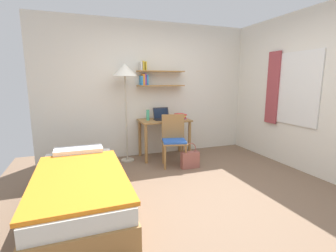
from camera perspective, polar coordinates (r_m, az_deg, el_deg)
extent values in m
plane|color=brown|center=(3.37, 7.18, -15.63)|extent=(5.28, 5.28, 0.00)
cube|color=silver|center=(4.91, -3.50, 8.41)|extent=(4.40, 0.05, 2.60)
cube|color=#9E703D|center=(4.81, -1.68, 9.42)|extent=(0.92, 0.22, 0.02)
cube|color=#3384C6|center=(4.72, -6.29, 10.51)|extent=(0.03, 0.17, 0.17)
cube|color=orange|center=(4.74, -5.84, 10.75)|extent=(0.04, 0.15, 0.21)
cube|color=purple|center=(4.75, -5.42, 10.82)|extent=(0.03, 0.14, 0.22)
cube|color=#3384C6|center=(4.76, -4.97, 10.67)|extent=(0.03, 0.14, 0.19)
cube|color=#9E703D|center=(4.82, -1.70, 12.67)|extent=(0.92, 0.22, 0.02)
cube|color=silver|center=(4.74, -6.39, 13.75)|extent=(0.03, 0.15, 0.16)
cube|color=gold|center=(4.75, -5.90, 13.83)|extent=(0.03, 0.15, 0.17)
cube|color=gold|center=(4.75, -5.37, 13.77)|extent=(0.02, 0.17, 0.16)
cube|color=silver|center=(4.36, 32.13, 6.57)|extent=(0.05, 4.40, 2.60)
cube|color=silver|center=(4.58, 28.06, 7.68)|extent=(0.02, 0.83, 1.20)
cube|color=white|center=(4.58, 28.14, 7.68)|extent=(0.01, 0.77, 1.14)
cube|color=#993D42|center=(4.93, 23.30, 8.17)|extent=(0.03, 0.28, 1.30)
cube|color=#9E703D|center=(3.11, -19.62, -15.67)|extent=(0.93, 2.00, 0.28)
cube|color=silver|center=(3.02, -19.88, -11.91)|extent=(0.90, 1.94, 0.16)
cube|color=orange|center=(2.87, -19.98, -10.96)|extent=(0.95, 1.64, 0.04)
cube|color=white|center=(3.72, -20.15, -5.58)|extent=(0.65, 0.28, 0.10)
cube|color=#9E703D|center=(4.69, -0.90, 1.34)|extent=(0.96, 0.57, 0.03)
cylinder|color=#9E703D|center=(4.42, -5.15, -4.21)|extent=(0.06, 0.06, 0.72)
cylinder|color=#9E703D|center=(4.71, 5.04, -3.28)|extent=(0.06, 0.06, 0.72)
cylinder|color=#9E703D|center=(4.87, -6.61, -2.86)|extent=(0.06, 0.06, 0.72)
cylinder|color=#9E703D|center=(5.14, 2.78, -2.10)|extent=(0.06, 0.06, 0.72)
cube|color=#9E703D|center=(4.23, 1.46, -3.90)|extent=(0.50, 0.47, 0.03)
cube|color=blue|center=(4.23, 1.47, -3.51)|extent=(0.46, 0.43, 0.04)
cube|color=#9E703D|center=(4.34, 1.17, -0.04)|extent=(0.40, 0.13, 0.42)
cylinder|color=#9E703D|center=(4.13, -0.70, -7.45)|extent=(0.04, 0.04, 0.41)
cylinder|color=#9E703D|center=(4.18, 4.16, -7.26)|extent=(0.04, 0.04, 0.41)
cylinder|color=#9E703D|center=(4.42, -1.10, -6.22)|extent=(0.04, 0.04, 0.41)
cylinder|color=#9E703D|center=(4.46, 3.43, -6.06)|extent=(0.04, 0.04, 0.41)
cylinder|color=#B2A893|center=(4.70, -9.44, -7.83)|extent=(0.24, 0.24, 0.02)
cylinder|color=#B2A893|center=(4.51, -9.74, 1.61)|extent=(0.03, 0.03, 1.54)
cone|color=silver|center=(4.46, -10.10, 12.80)|extent=(0.44, 0.44, 0.22)
cube|color=black|center=(4.67, -1.32, 1.56)|extent=(0.32, 0.24, 0.01)
cube|color=black|center=(4.74, -1.66, 3.05)|extent=(0.31, 0.08, 0.22)
cube|color=black|center=(4.73, -1.64, 3.02)|extent=(0.28, 0.06, 0.18)
cylinder|color=#42A87F|center=(4.61, -4.74, 2.57)|extent=(0.06, 0.06, 0.20)
cube|color=purple|center=(4.80, 3.04, 1.82)|extent=(0.16, 0.20, 0.02)
cube|color=#D13D38|center=(4.78, 2.91, 2.09)|extent=(0.16, 0.21, 0.03)
cube|color=gold|center=(4.79, 2.95, 2.44)|extent=(0.17, 0.22, 0.03)
cube|color=#D13D38|center=(4.80, 2.95, 2.74)|extent=(0.17, 0.24, 0.02)
cube|color=#99564C|center=(4.24, 5.18, -7.90)|extent=(0.31, 0.12, 0.28)
torus|color=#99564C|center=(4.18, 5.22, -5.40)|extent=(0.22, 0.02, 0.22)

